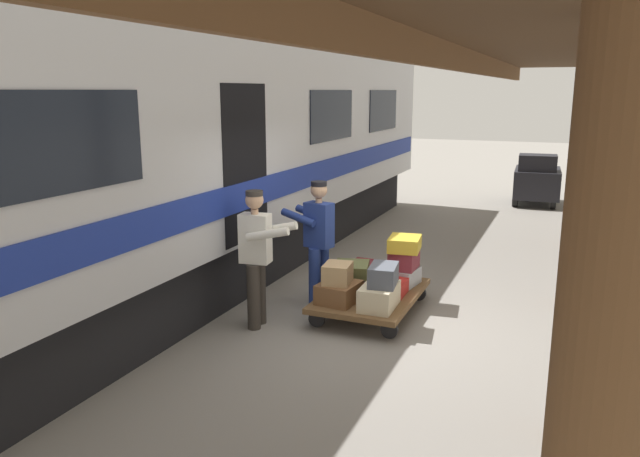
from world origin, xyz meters
name	(u,v)px	position (x,y,z in m)	size (l,w,h in m)	color
ground_plane	(389,330)	(0.00, 0.00, 0.00)	(60.00, 60.00, 0.00)	gray
platform_canopy	(589,47)	(-1.95, 0.00, 3.28)	(3.20, 18.53, 3.56)	brown
train_car	(149,151)	(3.44, 0.00, 2.06)	(3.02, 17.04, 4.00)	#B7BABF
luggage_cart	(371,296)	(0.40, -0.49, 0.24)	(1.16, 1.82, 0.28)	brown
suitcase_brown_leather	(339,292)	(0.66, 0.01, 0.40)	(0.45, 0.52, 0.25)	brown
suitcase_black_hardshell	(352,283)	(0.66, -0.49, 0.38)	(0.49, 0.64, 0.20)	black
suitcase_red_plastic	(391,288)	(0.14, -0.49, 0.37)	(0.36, 0.54, 0.18)	#AD231E
suitcase_gray_aluminum	(401,276)	(0.14, -0.99, 0.39)	(0.42, 0.47, 0.23)	#9EA0A5
suitcase_cream_canvas	(379,296)	(0.14, 0.01, 0.42)	(0.39, 0.61, 0.28)	beige
suitcase_maroon_trunk	(364,272)	(0.66, -0.99, 0.39)	(0.44, 0.62, 0.23)	maroon
suitcase_tan_vintage	(338,273)	(0.68, 0.01, 0.65)	(0.32, 0.38, 0.25)	tan
suitcase_olive_duffel	(352,269)	(0.68, -0.51, 0.56)	(0.44, 0.48, 0.16)	brown
suitcase_slate_roller	(383,275)	(0.10, -0.03, 0.69)	(0.31, 0.48, 0.25)	#4C515B
suitcase_burgundy_valise	(404,259)	(0.11, -1.00, 0.63)	(0.34, 0.44, 0.25)	maroon
suitcase_yellow_case	(405,244)	(0.10, -1.00, 0.85)	(0.40, 0.50, 0.19)	gold
porter_in_overalls	(318,239)	(1.17, -0.51, 0.93)	(0.72, 0.52, 1.70)	navy
porter_by_door	(257,254)	(1.55, 0.48, 0.93)	(0.70, 0.48, 1.70)	#332D28
baggage_tug	(537,180)	(-1.08, -9.62, 0.63)	(1.19, 1.76, 1.30)	black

